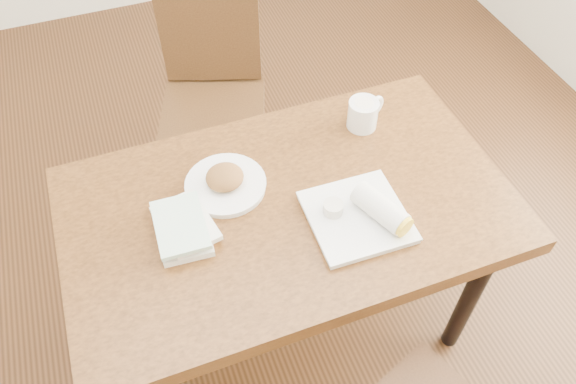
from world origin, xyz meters
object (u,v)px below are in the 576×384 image
object	(u,v)px
table	(288,220)
book_stack	(183,227)
coffee_mug	(364,113)
plate_burrito	(364,214)
plate_scone	(225,182)
chair_far	(213,85)

from	to	relation	value
table	book_stack	world-z (taller)	book_stack
table	book_stack	xyz separation A→B (m)	(-0.31, 0.00, 0.11)
coffee_mug	plate_burrito	distance (m)	0.40
plate_scone	book_stack	xyz separation A→B (m)	(-0.16, -0.12, 0.00)
table	plate_burrito	world-z (taller)	plate_burrito
chair_far	book_stack	bearing A→B (deg)	-109.31
table	coffee_mug	size ratio (longest dim) A/B	9.24
coffee_mug	book_stack	distance (m)	0.70
plate_burrito	chair_far	bearing A→B (deg)	101.26
coffee_mug	table	bearing A→B (deg)	-147.04
table	plate_scone	xyz separation A→B (m)	(-0.15, 0.12, 0.11)
plate_burrito	table	bearing A→B (deg)	142.99
table	plate_scone	world-z (taller)	plate_scone
table	chair_far	world-z (taller)	chair_far
plate_scone	book_stack	world-z (taller)	plate_scone
chair_far	plate_scone	bearing A→B (deg)	-100.83
table	plate_burrito	xyz separation A→B (m)	(0.18, -0.14, 0.11)
coffee_mug	plate_burrito	size ratio (longest dim) A/B	0.51
plate_scone	plate_burrito	xyz separation A→B (m)	(0.33, -0.26, 0.00)
plate_scone	book_stack	size ratio (longest dim) A/B	1.09
plate_scone	book_stack	bearing A→B (deg)	-142.68
book_stack	chair_far	bearing A→B (deg)	70.69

